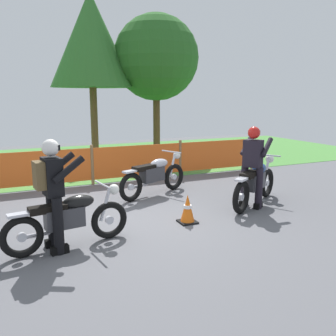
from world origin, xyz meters
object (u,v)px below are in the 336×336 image
traffic_cone (188,209)px  motorcycle_third (255,182)px  rider_third (253,164)px  rider_trailing (53,189)px  motorcycle_trailing (69,219)px  motorcycle_lead (154,175)px

traffic_cone → motorcycle_third: bearing=13.1°
rider_third → motorcycle_third: bearing=0.6°
rider_trailing → motorcycle_trailing: bearing=0.5°
motorcycle_lead → traffic_cone: bearing=-117.6°
motorcycle_trailing → motorcycle_third: motorcycle_third is taller
motorcycle_lead → motorcycle_trailing: bearing=-159.0°
motorcycle_third → rider_third: bearing=-179.4°
motorcycle_lead → traffic_cone: size_ratio=3.68×
motorcycle_lead → rider_trailing: rider_trailing is taller
motorcycle_lead → rider_third: 2.32m
motorcycle_lead → rider_trailing: (-2.53, -2.29, 0.47)m
rider_third → traffic_cone: rider_third is taller
rider_trailing → traffic_cone: size_ratio=3.19×
rider_trailing → traffic_cone: bearing=-2.0°
rider_trailing → rider_third: size_ratio=1.00×
motorcycle_third → rider_trailing: bearing=158.0°
motorcycle_third → rider_trailing: size_ratio=1.11×
motorcycle_lead → rider_third: rider_third is taller
rider_trailing → motorcycle_lead: bearing=33.6°
motorcycle_trailing → traffic_cone: 2.18m
motorcycle_lead → motorcycle_third: size_ratio=1.04×
motorcycle_third → rider_trailing: 4.30m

